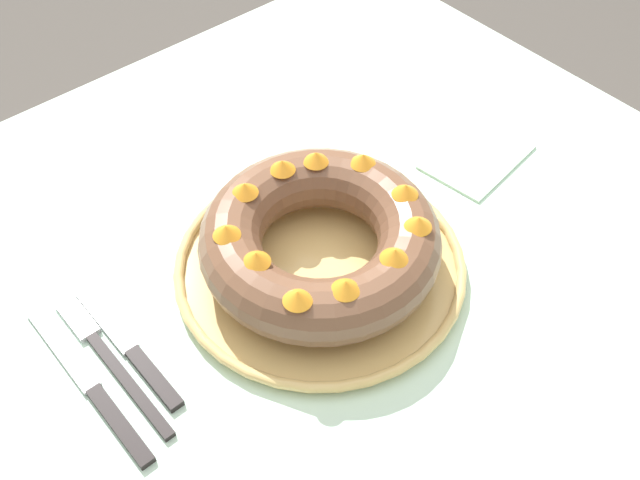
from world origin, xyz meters
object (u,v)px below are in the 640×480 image
(bundt_cake, at_px, (320,239))
(napkin, at_px, (477,157))
(cake_knife, at_px, (134,353))
(serving_knife, at_px, (95,392))
(serving_dish, at_px, (320,266))
(fork, at_px, (106,354))

(bundt_cake, distance_m, napkin, 0.29)
(napkin, bearing_deg, bundt_cake, -177.76)
(napkin, bearing_deg, cake_knife, 176.61)
(serving_knife, relative_size, napkin, 1.69)
(serving_knife, xyz_separation_m, cake_knife, (0.05, 0.02, 0.00))
(bundt_cake, height_order, cake_knife, bundt_cake)
(serving_dish, distance_m, fork, 0.26)
(serving_dish, distance_m, serving_knife, 0.28)
(serving_knife, bearing_deg, serving_dish, -9.51)
(serving_dish, bearing_deg, serving_knife, 174.79)
(fork, relative_size, cake_knife, 1.10)
(bundt_cake, distance_m, serving_knife, 0.29)
(fork, height_order, serving_knife, serving_knife)
(serving_dish, xyz_separation_m, serving_knife, (-0.28, 0.03, -0.01))
(serving_dish, height_order, serving_knife, serving_dish)
(serving_dish, xyz_separation_m, napkin, (0.29, 0.01, -0.01))
(serving_dish, distance_m, napkin, 0.29)
(fork, relative_size, serving_knife, 0.91)
(serving_knife, bearing_deg, fork, 42.75)
(bundt_cake, relative_size, fork, 1.25)
(bundt_cake, relative_size, serving_knife, 1.14)
(bundt_cake, height_order, fork, bundt_cake)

